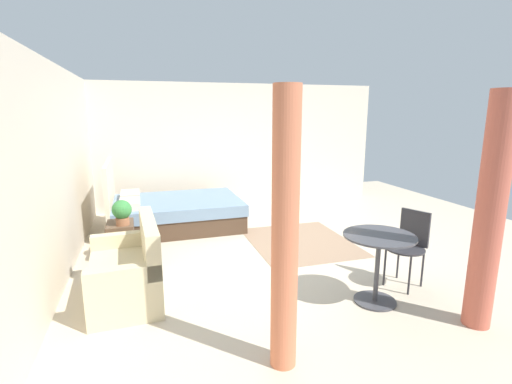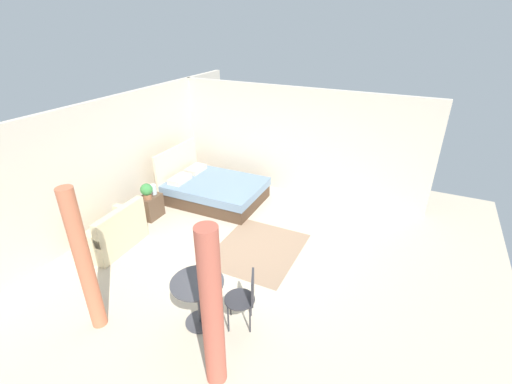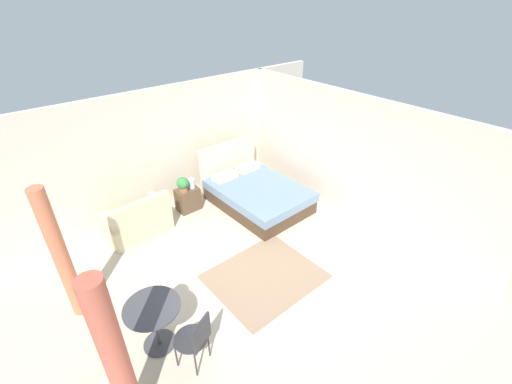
{
  "view_description": "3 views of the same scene",
  "coord_description": "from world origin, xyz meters",
  "px_view_note": "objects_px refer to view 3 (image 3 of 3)",
  "views": [
    {
      "loc": [
        -5.08,
        2.05,
        2.02
      ],
      "look_at": [
        0.02,
        0.5,
        0.87
      ],
      "focal_mm": 26.28,
      "sensor_mm": 36.0,
      "label": 1
    },
    {
      "loc": [
        -4.96,
        -2.64,
        4.05
      ],
      "look_at": [
        0.57,
        0.03,
        0.96
      ],
      "focal_mm": 24.86,
      "sensor_mm": 36.0,
      "label": 2
    },
    {
      "loc": [
        -2.82,
        -3.45,
        4.35
      ],
      "look_at": [
        0.79,
        0.8,
        0.95
      ],
      "focal_mm": 24.12,
      "sensor_mm": 36.0,
      "label": 3
    }
  ],
  "objects_px": {
    "bed": "(256,193)",
    "couch": "(138,221)",
    "vase": "(192,183)",
    "cafe_chair_near_window": "(196,337)",
    "balcony_table": "(154,318)",
    "nightstand": "(188,199)",
    "potted_plant": "(183,184)"
  },
  "relations": [
    {
      "from": "bed",
      "to": "couch",
      "type": "xyz_separation_m",
      "value": [
        -2.5,
        0.67,
        0.02
      ]
    },
    {
      "from": "bed",
      "to": "couch",
      "type": "distance_m",
      "value": 2.59
    },
    {
      "from": "couch",
      "to": "potted_plant",
      "type": "bearing_deg",
      "value": 4.51
    },
    {
      "from": "vase",
      "to": "balcony_table",
      "type": "distance_m",
      "value": 3.44
    },
    {
      "from": "couch",
      "to": "potted_plant",
      "type": "xyz_separation_m",
      "value": [
        1.11,
        0.09,
        0.41
      ]
    },
    {
      "from": "nightstand",
      "to": "balcony_table",
      "type": "xyz_separation_m",
      "value": [
        -2.07,
        -2.67,
        0.27
      ]
    },
    {
      "from": "nightstand",
      "to": "vase",
      "type": "bearing_deg",
      "value": -11.91
    },
    {
      "from": "vase",
      "to": "cafe_chair_near_window",
      "type": "bearing_deg",
      "value": -120.53
    },
    {
      "from": "vase",
      "to": "cafe_chair_near_window",
      "type": "xyz_separation_m",
      "value": [
        -1.92,
        -3.26,
        -0.09
      ]
    },
    {
      "from": "balcony_table",
      "to": "cafe_chair_near_window",
      "type": "bearing_deg",
      "value": -66.15
    },
    {
      "from": "couch",
      "to": "balcony_table",
      "type": "bearing_deg",
      "value": -108.78
    },
    {
      "from": "nightstand",
      "to": "balcony_table",
      "type": "height_order",
      "value": "balcony_table"
    },
    {
      "from": "bed",
      "to": "potted_plant",
      "type": "height_order",
      "value": "bed"
    },
    {
      "from": "bed",
      "to": "couch",
      "type": "height_order",
      "value": "bed"
    },
    {
      "from": "vase",
      "to": "balcony_table",
      "type": "relative_size",
      "value": 0.29
    },
    {
      "from": "potted_plant",
      "to": "cafe_chair_near_window",
      "type": "xyz_separation_m",
      "value": [
        -1.7,
        -3.24,
        -0.17
      ]
    },
    {
      "from": "nightstand",
      "to": "vase",
      "type": "xyz_separation_m",
      "value": [
        0.12,
        -0.03,
        0.37
      ]
    },
    {
      "from": "bed",
      "to": "balcony_table",
      "type": "bearing_deg",
      "value": -150.98
    },
    {
      "from": "cafe_chair_near_window",
      "to": "balcony_table",
      "type": "bearing_deg",
      "value": 113.85
    },
    {
      "from": "potted_plant",
      "to": "bed",
      "type": "bearing_deg",
      "value": -28.6
    },
    {
      "from": "vase",
      "to": "cafe_chair_near_window",
      "type": "height_order",
      "value": "cafe_chair_near_window"
    },
    {
      "from": "nightstand",
      "to": "balcony_table",
      "type": "distance_m",
      "value": 3.39
    },
    {
      "from": "nightstand",
      "to": "cafe_chair_near_window",
      "type": "height_order",
      "value": "cafe_chair_near_window"
    },
    {
      "from": "bed",
      "to": "potted_plant",
      "type": "distance_m",
      "value": 1.64
    },
    {
      "from": "bed",
      "to": "potted_plant",
      "type": "xyz_separation_m",
      "value": [
        -1.39,
        0.76,
        0.43
      ]
    },
    {
      "from": "bed",
      "to": "cafe_chair_near_window",
      "type": "distance_m",
      "value": 3.97
    },
    {
      "from": "potted_plant",
      "to": "vase",
      "type": "distance_m",
      "value": 0.23
    },
    {
      "from": "potted_plant",
      "to": "balcony_table",
      "type": "bearing_deg",
      "value": -126.92
    },
    {
      "from": "couch",
      "to": "balcony_table",
      "type": "xyz_separation_m",
      "value": [
        -0.86,
        -2.54,
        0.23
      ]
    },
    {
      "from": "balcony_table",
      "to": "cafe_chair_near_window",
      "type": "relative_size",
      "value": 0.85
    },
    {
      "from": "vase",
      "to": "balcony_table",
      "type": "height_order",
      "value": "balcony_table"
    },
    {
      "from": "nightstand",
      "to": "vase",
      "type": "distance_m",
      "value": 0.39
    }
  ]
}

